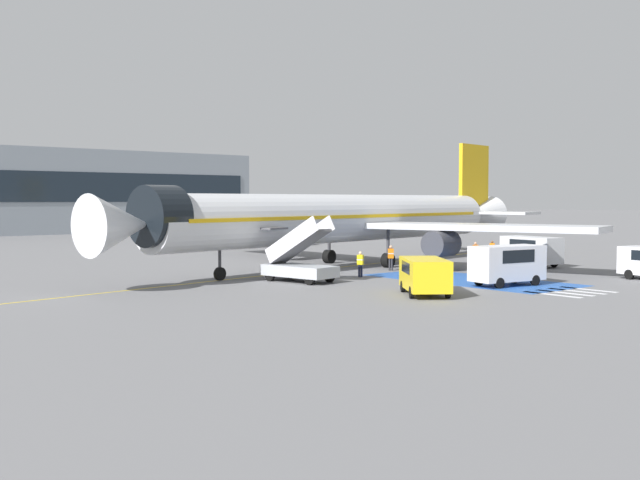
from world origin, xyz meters
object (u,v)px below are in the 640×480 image
(boarding_stairs_forward, at_px, (299,266))
(fuel_tanker, at_px, (255,230))
(ground_crew_2, at_px, (360,262))
(service_van_2, at_px, (425,273))
(service_van_3, at_px, (507,262))
(airliner, at_px, (350,218))
(ground_crew_0, at_px, (391,256))
(ground_crew_3, at_px, (492,249))
(ground_crew_1, at_px, (475,251))
(service_van_1, at_px, (531,249))

(boarding_stairs_forward, distance_m, fuel_tanker, 34.80)
(boarding_stairs_forward, xyz_separation_m, fuel_tanker, (17.51, 30.06, 0.83))
(fuel_tanker, height_order, ground_crew_2, fuel_tanker)
(service_van_2, distance_m, service_van_3, 7.12)
(airliner, relative_size, ground_crew_0, 24.76)
(ground_crew_3, bearing_deg, ground_crew_1, -99.14)
(ground_crew_1, bearing_deg, ground_crew_2, -137.82)
(ground_crew_3, bearing_deg, boarding_stairs_forward, -111.40)
(service_van_1, height_order, ground_crew_1, service_van_1)
(service_van_3, relative_size, ground_crew_1, 2.87)
(airliner, xyz_separation_m, fuel_tanker, (7.78, 24.00, -1.86))
(fuel_tanker, height_order, ground_crew_0, fuel_tanker)
(fuel_tanker, height_order, ground_crew_1, fuel_tanker)
(boarding_stairs_forward, bearing_deg, ground_crew_1, -4.43)
(ground_crew_2, bearing_deg, service_van_1, -120.11)
(fuel_tanker, height_order, ground_crew_3, fuel_tanker)
(fuel_tanker, distance_m, service_van_1, 33.13)
(ground_crew_0, distance_m, ground_crew_1, 9.95)
(airliner, distance_m, service_van_1, 14.24)
(service_van_2, bearing_deg, ground_crew_3, 66.02)
(boarding_stairs_forward, bearing_deg, airliner, 22.37)
(boarding_stairs_forward, height_order, ground_crew_2, boarding_stairs_forward)
(airliner, xyz_separation_m, ground_crew_1, (9.92, -4.30, -2.72))
(service_van_3, height_order, ground_crew_0, service_van_3)
(service_van_1, bearing_deg, ground_crew_2, -0.47)
(boarding_stairs_forward, distance_m, service_van_3, 12.74)
(ground_crew_2, height_order, ground_crew_3, ground_crew_2)
(service_van_1, xyz_separation_m, ground_crew_1, (-0.87, 4.69, -0.38))
(boarding_stairs_forward, height_order, ground_crew_0, boarding_stairs_forward)
(ground_crew_1, bearing_deg, service_van_1, -45.55)
(airliner, relative_size, service_van_3, 9.28)
(ground_crew_2, bearing_deg, airliner, -57.60)
(boarding_stairs_forward, relative_size, service_van_1, 1.08)
(airliner, xyz_separation_m, ground_crew_2, (-4.81, -6.44, -2.72))
(boarding_stairs_forward, bearing_deg, ground_crew_0, -0.49)
(airliner, height_order, fuel_tanker, airliner)
(service_van_1, relative_size, service_van_3, 1.04)
(fuel_tanker, relative_size, ground_crew_3, 6.90)
(service_van_2, distance_m, ground_crew_2, 9.90)
(ground_crew_0, xyz_separation_m, ground_crew_1, (9.94, 0.22, -0.08))
(boarding_stairs_forward, relative_size, ground_crew_3, 3.41)
(ground_crew_0, bearing_deg, airliner, -47.93)
(service_van_2, relative_size, ground_crew_2, 2.80)
(airliner, distance_m, service_van_2, 17.97)
(service_van_1, bearing_deg, service_van_3, 37.70)
(fuel_tanker, bearing_deg, ground_crew_1, 12.66)
(service_van_1, bearing_deg, fuel_tanker, -75.97)
(ground_crew_3, bearing_deg, ground_crew_2, -108.30)
(ground_crew_3, bearing_deg, service_van_1, -57.43)
(boarding_stairs_forward, height_order, service_van_2, boarding_stairs_forward)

